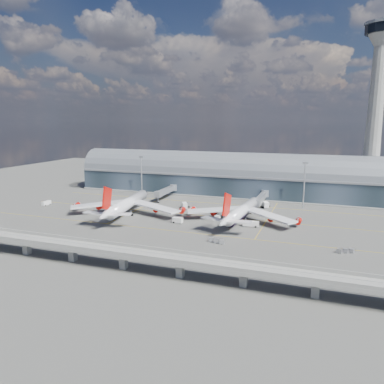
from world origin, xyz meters
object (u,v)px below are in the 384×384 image
(service_truck_5, at_px, (185,206))
(floodlight_mast_left, at_px, (142,175))
(service_truck_0, at_px, (46,203))
(service_truck_3, at_px, (218,217))
(control_tower, at_px, (375,114))
(service_truck_2, at_px, (251,224))
(service_truck_4, at_px, (266,205))
(service_truck_1, at_px, (178,220))
(cargo_train_1, at_px, (216,241))
(cargo_train_2, at_px, (345,251))
(floodlight_mast_right, at_px, (304,184))
(cargo_train_0, at_px, (172,253))
(airliner_left, at_px, (127,204))
(airliner_right, at_px, (241,212))

(service_truck_5, bearing_deg, floodlight_mast_left, 121.10)
(service_truck_0, bearing_deg, service_truck_3, 2.51)
(service_truck_0, bearing_deg, service_truck_5, 15.51)
(control_tower, xyz_separation_m, service_truck_2, (-55.14, -74.74, -50.28))
(service_truck_0, height_order, service_truck_4, service_truck_4)
(service_truck_1, bearing_deg, cargo_train_1, -127.45)
(service_truck_4, bearing_deg, service_truck_0, 176.39)
(control_tower, xyz_separation_m, cargo_train_2, (-15.66, -97.36, -50.85))
(control_tower, distance_m, service_truck_5, 120.23)
(cargo_train_2, bearing_deg, floodlight_mast_right, 39.48)
(cargo_train_0, relative_size, cargo_train_1, 1.46)
(service_truck_3, distance_m, cargo_train_0, 53.28)
(service_truck_0, height_order, service_truck_2, service_truck_2)
(floodlight_mast_left, bearing_deg, service_truck_0, -132.44)
(control_tower, bearing_deg, service_truck_0, -157.85)
(airliner_left, xyz_separation_m, service_truck_0, (-54.44, 3.59, -4.29))
(cargo_train_1, distance_m, cargo_train_2, 48.16)
(airliner_right, xyz_separation_m, service_truck_2, (6.07, -7.08, -3.47))
(cargo_train_0, bearing_deg, control_tower, -24.34)
(service_truck_1, relative_size, service_truck_2, 0.66)
(service_truck_2, xyz_separation_m, service_truck_4, (0.51, 40.43, 0.32))
(floodlight_mast_left, distance_m, service_truck_2, 93.34)
(service_truck_0, xyz_separation_m, service_truck_1, (85.19, -9.53, 0.10))
(cargo_train_1, bearing_deg, airliner_right, -19.90)
(floodlight_mast_right, distance_m, airliner_right, 48.35)
(service_truck_1, height_order, service_truck_2, service_truck_1)
(cargo_train_1, height_order, cargo_train_2, cargo_train_1)
(floodlight_mast_right, height_order, airliner_right, floodlight_mast_right)
(service_truck_0, relative_size, service_truck_1, 1.24)
(service_truck_3, bearing_deg, cargo_train_0, -92.76)
(floodlight_mast_left, relative_size, cargo_train_1, 3.52)
(airliner_right, bearing_deg, floodlight_mast_left, 156.35)
(service_truck_0, bearing_deg, cargo_train_2, -8.57)
(control_tower, relative_size, cargo_train_0, 9.69)
(airliner_left, bearing_deg, airliner_right, -2.06)
(airliner_right, bearing_deg, cargo_train_2, -28.49)
(service_truck_1, bearing_deg, cargo_train_0, -157.18)
(floodlight_mast_right, xyz_separation_m, service_truck_4, (-19.64, -6.31, -11.96))
(airliner_left, xyz_separation_m, service_truck_2, (64.65, -0.24, -4.22))
(service_truck_3, distance_m, service_truck_4, 38.27)
(airliner_left, relative_size, cargo_train_2, 9.53)
(control_tower, bearing_deg, service_truck_5, -152.35)
(service_truck_0, xyz_separation_m, service_truck_2, (119.09, -3.83, 0.08))
(service_truck_2, bearing_deg, cargo_train_0, 150.92)
(floodlight_mast_right, height_order, cargo_train_2, floodlight_mast_right)
(cargo_train_0, bearing_deg, floodlight_mast_left, 40.17)
(floodlight_mast_right, height_order, cargo_train_0, floodlight_mast_right)
(floodlight_mast_left, height_order, service_truck_0, floodlight_mast_left)
(airliner_right, relative_size, cargo_train_2, 8.75)
(floodlight_mast_left, bearing_deg, airliner_right, -28.26)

